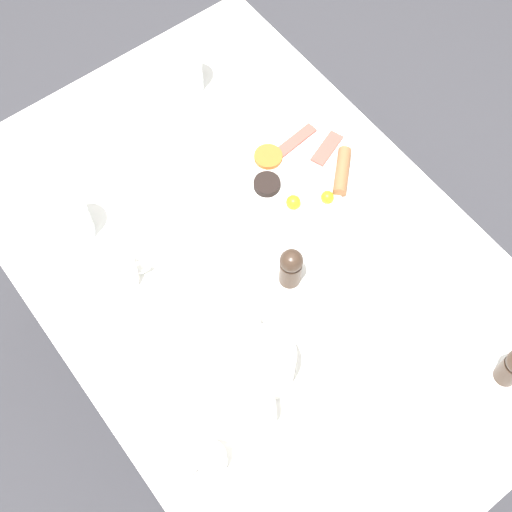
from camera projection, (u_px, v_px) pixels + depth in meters
name	position (u px, v px, depth m)	size (l,w,h in m)	color
ground_plane	(256.00, 372.00, 2.03)	(8.00, 8.00, 0.00)	#333338
table	(256.00, 276.00, 1.46)	(0.81, 1.21, 0.71)	white
breakfast_plate	(303.00, 175.00, 1.47)	(0.31, 0.31, 0.04)	white
teapot_near	(264.00, 364.00, 1.24)	(0.11, 0.18, 0.13)	white
teacup_with_saucer_left	(117.00, 276.00, 1.35)	(0.15, 0.15, 0.07)	white
water_glass_short	(70.00, 216.00, 1.36)	(0.07, 0.07, 0.13)	white
wine_glass_spare	(185.00, 65.00, 1.53)	(0.07, 0.07, 0.14)	white
creamer_jug	(210.00, 460.00, 1.19)	(0.08, 0.05, 0.07)	white
salt_grinder	(291.00, 267.00, 1.33)	(0.04, 0.04, 0.10)	#38281E
fork_by_plate	(139.00, 157.00, 1.50)	(0.19, 0.03, 0.00)	silver
knife_by_plate	(418.00, 254.00, 1.40)	(0.19, 0.11, 0.00)	silver
spoon_for_tea	(216.00, 262.00, 1.39)	(0.14, 0.07, 0.00)	silver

